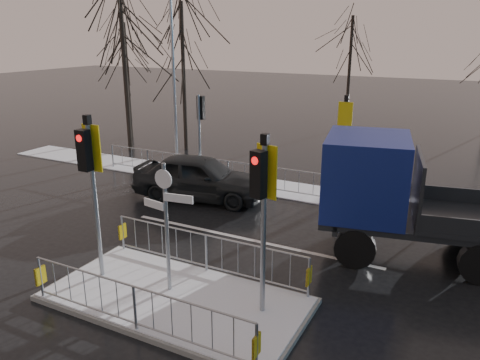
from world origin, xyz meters
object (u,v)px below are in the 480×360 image
at_px(traffic_island, 175,286).
at_px(flatbed_truck, 403,195).
at_px(street_lamp_left, 175,67).
at_px(car_far_lane, 200,177).

height_order(traffic_island, flatbed_truck, traffic_island).
distance_m(traffic_island, street_lamp_left, 12.17).
bearing_deg(flatbed_truck, traffic_island, -130.11).
xyz_separation_m(car_far_lane, street_lamp_left, (-3.22, 3.28, 3.66)).
bearing_deg(traffic_island, car_far_lane, 117.25).
height_order(traffic_island, car_far_lane, traffic_island).
distance_m(car_far_lane, street_lamp_left, 5.87).
relative_size(flatbed_truck, street_lamp_left, 0.91).
bearing_deg(flatbed_truck, street_lamp_left, 156.30).
bearing_deg(street_lamp_left, flatbed_truck, -23.70).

